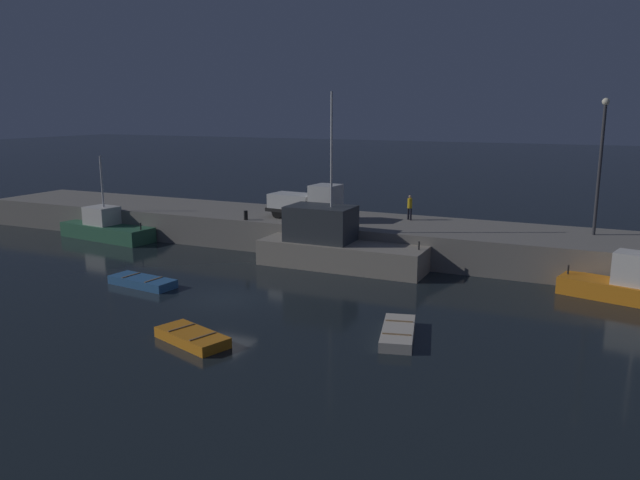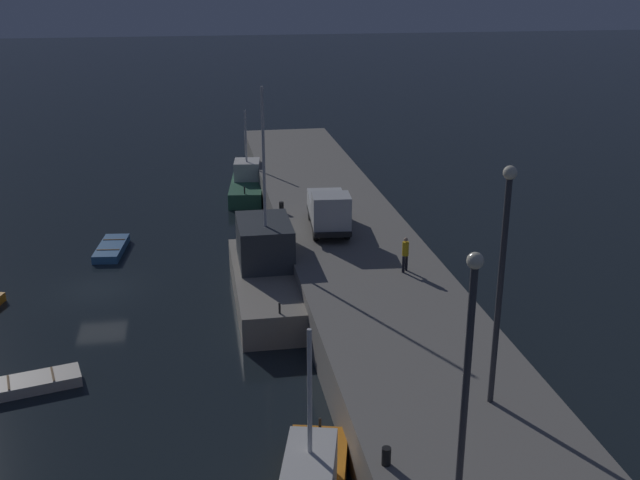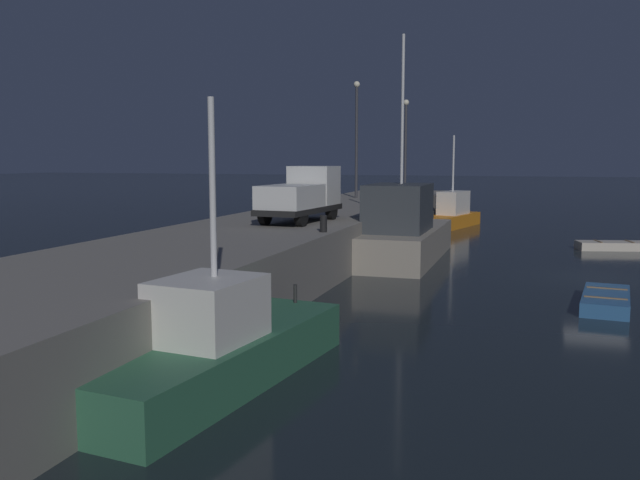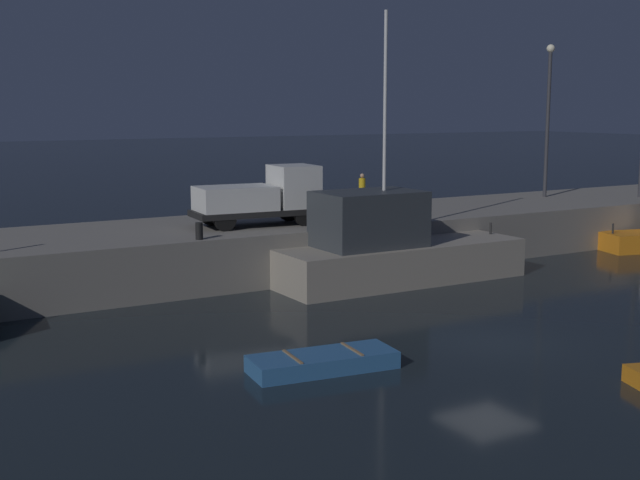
% 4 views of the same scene
% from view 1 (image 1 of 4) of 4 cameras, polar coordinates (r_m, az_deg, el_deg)
% --- Properties ---
extents(ground_plane, '(320.00, 320.00, 0.00)m').
position_cam_1_polar(ground_plane, '(32.79, -8.63, -5.41)').
color(ground_plane, black).
extents(pier_quay, '(59.34, 7.32, 2.14)m').
position_cam_1_polar(pier_quay, '(44.17, 1.02, 0.68)').
color(pier_quay, gray).
rests_on(pier_quay, ground).
extents(fishing_trawler_red, '(10.53, 3.42, 10.72)m').
position_cam_1_polar(fishing_trawler_red, '(38.75, 1.49, -0.48)').
color(fishing_trawler_red, gray).
rests_on(fishing_trawler_red, ground).
extents(fishing_boat_blue, '(8.25, 3.29, 6.27)m').
position_cam_1_polar(fishing_boat_blue, '(49.81, -19.03, 1.03)').
color(fishing_boat_blue, '#2D6647').
rests_on(fishing_boat_blue, ground).
extents(fishing_boat_white, '(7.45, 3.68, 6.58)m').
position_cam_1_polar(fishing_boat_white, '(35.53, 27.12, -3.69)').
color(fishing_boat_white, orange).
rests_on(fishing_boat_white, ground).
extents(dinghy_orange_near, '(2.23, 4.02, 0.49)m').
position_cam_1_polar(dinghy_orange_near, '(27.34, 7.16, -8.45)').
color(dinghy_orange_near, beige).
rests_on(dinghy_orange_near, ground).
extents(rowboat_white_mid, '(3.79, 2.54, 0.49)m').
position_cam_1_polar(rowboat_white_mid, '(27.18, -11.65, -8.73)').
color(rowboat_white_mid, orange).
rests_on(rowboat_white_mid, ground).
extents(dinghy_red_small, '(4.15, 1.90, 0.51)m').
position_cam_1_polar(dinghy_red_small, '(36.20, -15.97, -3.69)').
color(dinghy_red_small, '#2D6099').
rests_on(dinghy_red_small, ground).
extents(lamp_post_west, '(0.44, 0.44, 8.19)m').
position_cam_1_polar(lamp_post_west, '(41.00, 24.35, 6.99)').
color(lamp_post_west, '#38383D').
rests_on(lamp_post_west, pier_quay).
extents(utility_truck, '(5.60, 2.44, 2.47)m').
position_cam_1_polar(utility_truck, '(43.37, -1.08, 3.51)').
color(utility_truck, black).
rests_on(utility_truck, pier_quay).
extents(dockworker, '(0.45, 0.45, 1.73)m').
position_cam_1_polar(dockworker, '(43.43, 8.23, 3.12)').
color(dockworker, black).
rests_on(dockworker, pier_quay).
extents(bollard_west, '(0.28, 0.28, 0.65)m').
position_cam_1_polar(bollard_west, '(43.40, -6.82, 2.26)').
color(bollard_west, black).
rests_on(bollard_west, pier_quay).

